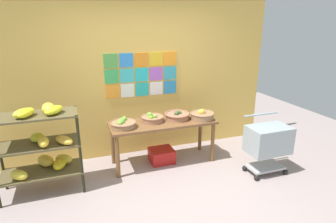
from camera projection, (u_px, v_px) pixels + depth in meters
ground at (177, 207)px, 3.49m from camera, size 9.42×9.42×0.00m
back_wall_with_art at (139, 71)px, 4.61m from camera, size 4.66×0.07×2.85m
banana_shelf_unit at (42, 143)px, 3.63m from camera, size 1.04×0.59×1.23m
display_table at (163, 127)px, 4.43m from camera, size 1.67×0.59×0.70m
fruit_basket_centre at (177, 115)px, 4.51m from camera, size 0.41×0.41×0.14m
fruit_basket_right at (123, 124)px, 4.15m from camera, size 0.38×0.38×0.14m
fruit_basket_back_left at (202, 115)px, 4.51m from camera, size 0.39×0.39×0.17m
fruit_basket_back_right at (152, 118)px, 4.39m from camera, size 0.35×0.35×0.14m
produce_crate_under_table at (162, 155)px, 4.60m from camera, size 0.38×0.34×0.22m
shopping_cart at (268, 141)px, 4.14m from camera, size 0.62×0.44×0.88m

